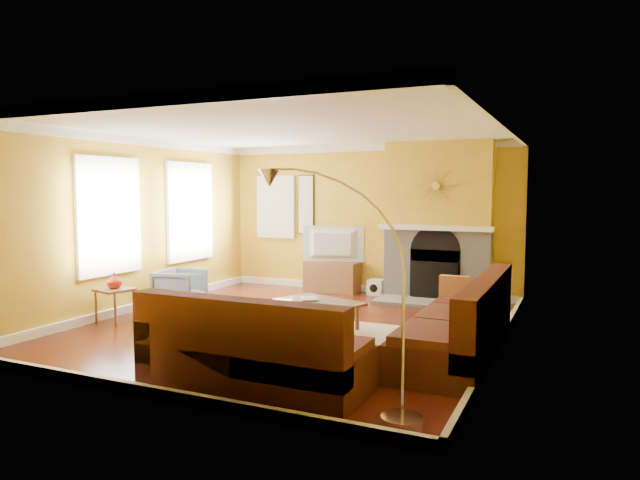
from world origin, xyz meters
The scene contains 27 objects.
floor centered at (0.00, 0.00, -0.01)m, with size 5.50×6.00×0.02m, color maroon.
ceiling centered at (0.00, 0.00, 2.71)m, with size 5.50×6.00×0.02m, color white.
wall_back centered at (0.00, 3.01, 1.35)m, with size 5.50×0.02×2.70m, color gold.
wall_front centered at (0.00, -3.01, 1.35)m, with size 5.50×0.02×2.70m, color gold.
wall_left centered at (-2.76, 0.00, 1.35)m, with size 0.02×6.00×2.70m, color gold.
wall_right centered at (2.76, 0.00, 1.35)m, with size 0.02×6.00×2.70m, color gold.
baseboard centered at (0.00, 0.00, 0.06)m, with size 5.50×6.00×0.12m, color white, non-canonical shape.
crown_molding centered at (0.00, 0.00, 2.64)m, with size 5.50×6.00×0.12m, color white, non-canonical shape.
window_left_near centered at (-2.72, 1.30, 1.50)m, with size 0.06×1.22×1.72m, color white.
window_left_far centered at (-2.72, -0.60, 1.50)m, with size 0.06×1.22×1.72m, color white.
window_back centered at (-1.90, 2.96, 1.55)m, with size 0.82×0.06×1.22m, color white.
wall_art centered at (-1.25, 2.97, 1.60)m, with size 0.34×0.04×1.14m, color white.
fireplace centered at (1.35, 2.80, 1.35)m, with size 1.80×0.40×2.70m, color #9A9892, non-canonical shape.
mantel centered at (1.35, 2.56, 1.25)m, with size 1.92×0.22×0.08m, color white.
hearth centered at (1.35, 2.25, 0.03)m, with size 1.80×0.70×0.06m, color #9A9892.
sunburst centered at (1.35, 2.57, 1.95)m, with size 0.70×0.04×0.70m, color olive, non-canonical shape.
rug centered at (0.35, -0.30, 0.01)m, with size 2.40×1.80×0.02m, color beige.
sectional_sofa centered at (1.20, -0.85, 0.45)m, with size 3.10×3.70×0.90m, color #4A2118, non-canonical shape.
coffee_table centered at (0.40, -0.35, 0.22)m, with size 1.09×1.09×0.43m, color white, non-canonical shape.
media_console centered at (-0.60, 2.75, 0.28)m, with size 1.01×0.45×0.55m, color brown.
tv centered at (-0.60, 2.75, 0.88)m, with size 1.14×0.15×0.66m, color black.
subwoofer centered at (0.25, 2.78, 0.14)m, with size 0.27×0.27×0.27m, color white.
armchair centered at (-2.20, 0.35, 0.31)m, with size 0.67×0.69×0.62m, color slate.
side_table centered at (-2.40, -0.85, 0.25)m, with size 0.45×0.45×0.49m, color brown, non-canonical shape.
vase centered at (-2.40, -0.85, 0.60)m, with size 0.22×0.22×0.23m, color red.
book centered at (0.24, -0.24, 0.45)m, with size 0.22×0.30×0.03m, color white.
arc_lamp centered at (1.74, -2.55, 1.03)m, with size 1.31×0.36×2.05m, color silver, non-canonical shape.
Camera 1 is at (3.55, -6.88, 1.88)m, focal length 32.00 mm.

